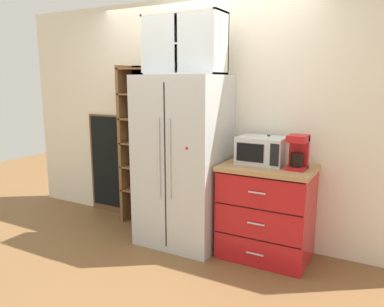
% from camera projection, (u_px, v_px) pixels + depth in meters
% --- Properties ---
extents(ground_plane, '(10.66, 10.66, 0.00)m').
position_uv_depth(ground_plane, '(184.00, 240.00, 4.05)').
color(ground_plane, brown).
extents(wall_back_cream, '(4.97, 0.10, 2.55)m').
position_uv_depth(wall_back_cream, '(201.00, 118.00, 4.14)').
color(wall_back_cream, silver).
rests_on(wall_back_cream, ground).
extents(refrigerator, '(0.85, 0.72, 1.74)m').
position_uv_depth(refrigerator, '(184.00, 161.00, 3.88)').
color(refrigerator, silver).
rests_on(refrigerator, ground).
extents(pantry_shelf_column, '(0.52, 0.30, 1.85)m').
position_uv_depth(pantry_shelf_column, '(144.00, 144.00, 4.44)').
color(pantry_shelf_column, brown).
rests_on(pantry_shelf_column, ground).
extents(counter_cabinet, '(0.86, 0.60, 0.91)m').
position_uv_depth(counter_cabinet, '(266.00, 212.00, 3.60)').
color(counter_cabinet, red).
rests_on(counter_cabinet, ground).
extents(microwave, '(0.44, 0.33, 0.26)m').
position_uv_depth(microwave, '(262.00, 150.00, 3.57)').
color(microwave, silver).
rests_on(microwave, counter_cabinet).
extents(coffee_maker, '(0.17, 0.20, 0.31)m').
position_uv_depth(coffee_maker, '(298.00, 152.00, 3.36)').
color(coffee_maker, red).
rests_on(coffee_maker, counter_cabinet).
extents(mug_charcoal, '(0.12, 0.08, 0.08)m').
position_uv_depth(mug_charcoal, '(269.00, 161.00, 3.51)').
color(mug_charcoal, '#2D2D33').
rests_on(mug_charcoal, counter_cabinet).
extents(mug_navy, '(0.11, 0.08, 0.08)m').
position_uv_depth(mug_navy, '(269.00, 161.00, 3.52)').
color(mug_navy, navy).
rests_on(mug_navy, counter_cabinet).
extents(bottle_clear, '(0.07, 0.07, 0.29)m').
position_uv_depth(bottle_clear, '(268.00, 152.00, 3.47)').
color(bottle_clear, silver).
rests_on(bottle_clear, counter_cabinet).
extents(upper_cabinet, '(0.82, 0.32, 0.58)m').
position_uv_depth(upper_cabinet, '(185.00, 45.00, 3.70)').
color(upper_cabinet, silver).
rests_on(upper_cabinet, refrigerator).
extents(chalkboard_menu, '(0.60, 0.04, 1.26)m').
position_uv_depth(chalkboard_menu, '(110.00, 164.00, 4.81)').
color(chalkboard_menu, brown).
rests_on(chalkboard_menu, ground).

